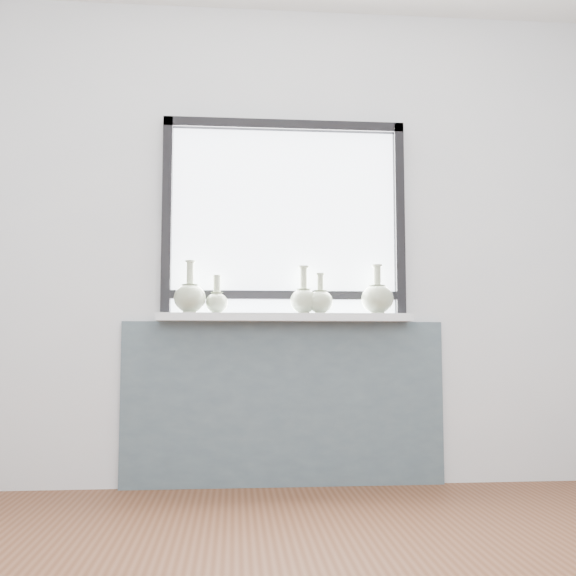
{
  "coord_description": "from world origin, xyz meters",
  "views": [
    {
      "loc": [
        -0.26,
        -1.62,
        0.74
      ],
      "look_at": [
        0.0,
        1.55,
        1.02
      ],
      "focal_mm": 40.0,
      "sensor_mm": 36.0,
      "label": 1
    }
  ],
  "objects": [
    {
      "name": "back_wall",
      "position": [
        0.0,
        1.81,
        1.3
      ],
      "size": [
        3.6,
        0.02,
        2.6
      ],
      "primitive_type": "cube",
      "color": "silver",
      "rests_on": "ground"
    },
    {
      "name": "windowsill",
      "position": [
        0.0,
        1.71,
        0.88
      ],
      "size": [
        1.32,
        0.18,
        0.04
      ],
      "primitive_type": "cube",
      "color": "silver",
      "rests_on": "apron_panel"
    },
    {
      "name": "vase_e",
      "position": [
        0.49,
        1.7,
        0.99
      ],
      "size": [
        0.17,
        0.17,
        0.26
      ],
      "rotation": [
        0.0,
        0.0,
        -0.1
      ],
      "color": "#AAB894",
      "rests_on": "windowsill"
    },
    {
      "name": "window",
      "position": [
        0.0,
        1.77,
        1.44
      ],
      "size": [
        1.3,
        0.06,
        1.05
      ],
      "color": "black",
      "rests_on": "windowsill"
    },
    {
      "name": "vase_c",
      "position": [
        0.1,
        1.71,
        0.98
      ],
      "size": [
        0.14,
        0.14,
        0.25
      ],
      "rotation": [
        0.0,
        0.0,
        -0.36
      ],
      "color": "#AAB894",
      "rests_on": "windowsill"
    },
    {
      "name": "apron_panel",
      "position": [
        0.0,
        1.78,
        0.43
      ],
      "size": [
        1.7,
        0.03,
        0.86
      ],
      "primitive_type": "cube",
      "color": "#506068",
      "rests_on": "ground"
    },
    {
      "name": "vase_d",
      "position": [
        0.18,
        1.7,
        0.97
      ],
      "size": [
        0.13,
        0.13,
        0.21
      ],
      "rotation": [
        0.0,
        0.0,
        0.13
      ],
      "color": "#AAB894",
      "rests_on": "windowsill"
    },
    {
      "name": "vase_a",
      "position": [
        -0.5,
        1.69,
        0.98
      ],
      "size": [
        0.16,
        0.16,
        0.27
      ],
      "rotation": [
        0.0,
        0.0,
        -0.32
      ],
      "color": "#AAB894",
      "rests_on": "windowsill"
    },
    {
      "name": "vase_b",
      "position": [
        -0.36,
        1.72,
        0.97
      ],
      "size": [
        0.12,
        0.12,
        0.2
      ],
      "rotation": [
        0.0,
        0.0,
        -0.16
      ],
      "color": "#AAB894",
      "rests_on": "windowsill"
    }
  ]
}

